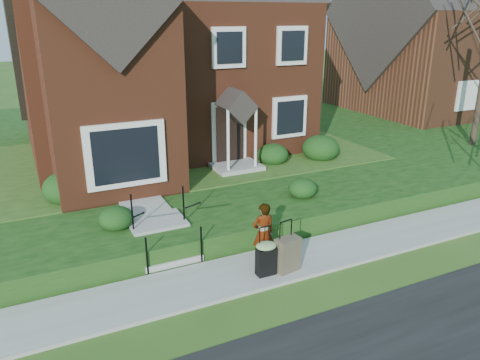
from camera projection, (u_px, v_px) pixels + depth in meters
ground at (287, 263)px, 11.15m from camera, size 120.00×120.00×0.00m
sidewalk at (287, 262)px, 11.14m from camera, size 60.00×1.60×0.08m
terrace at (240, 135)px, 21.95m from camera, size 44.00×20.00×0.60m
walkway at (132, 189)px, 14.17m from camera, size 1.20×6.00×0.06m
main_house at (154, 25)px, 17.48m from camera, size 10.40×10.20×9.40m
neighbour_house at (439, 22)px, 25.28m from camera, size 9.40×8.00×9.20m
front_steps at (162, 235)px, 11.54m from camera, size 1.40×2.02×1.50m
foundation_shrubs at (217, 166)px, 15.04m from camera, size 10.25×4.20×0.96m
woman at (263, 233)px, 10.84m from camera, size 0.56×0.38×1.49m
suitcase_black at (266, 256)px, 10.39m from camera, size 0.48×0.40×1.16m
suitcase_olive at (288, 254)px, 10.58m from camera, size 0.60×0.40×1.21m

